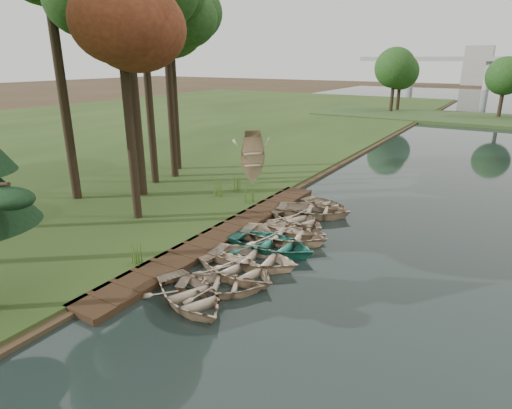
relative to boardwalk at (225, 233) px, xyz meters
The scene contains 22 objects.
ground 1.61m from the boardwalk, ahead, with size 300.00×300.00×0.00m, color #3D2F1D.
boardwalk is the anchor object (origin of this frame).
peninsula 50.91m from the boardwalk, 79.13° to the left, with size 50.00×14.00×0.45m, color #304820.
far_trees 50.78m from the boardwalk, 82.86° to the left, with size 45.60×5.60×8.80m.
building_b 145.16m from the boardwalk, 91.34° to the left, with size 8.00×8.00×12.00m, color #A5A5A0.
rowboat_0 5.92m from the boardwalk, 65.95° to the right, with size 2.54×3.56×0.74m, color beige.
rowboat_1 5.10m from the boardwalk, 56.16° to the right, with size 2.25×3.15×0.65m, color beige.
rowboat_2 4.06m from the boardwalk, 47.83° to the right, with size 2.53×3.54×0.73m, color beige.
rowboat_3 3.36m from the boardwalk, 34.30° to the right, with size 2.67×3.74×0.77m, color beige.
rowboat_4 2.77m from the boardwalk, ahead, with size 2.80×3.93×0.81m, color #308671.
rowboat_5 2.84m from the boardwalk, 16.97° to the left, with size 2.86×4.01×0.83m, color beige.
rowboat_6 3.32m from the boardwalk, 33.67° to the left, with size 2.25×3.15×0.65m, color beige.
rowboat_7 3.84m from the boardwalk, 52.59° to the left, with size 2.38×3.34×0.69m, color beige.
rowboat_8 5.23m from the boardwalk, 61.99° to the left, with size 2.78×3.89×0.81m, color beige.
rowboat_9 6.49m from the boardwalk, 66.84° to the left, with size 2.15×3.01×0.62m, color beige.
stored_rowboat 8.14m from the boardwalk, 112.80° to the left, with size 2.44×3.42×0.71m, color beige.
tree_2 10.01m from the boardwalk, behind, with size 4.31×4.31×10.52m.
tree_6 16.33m from the boardwalk, 140.76° to the left, with size 4.62×4.62×12.19m.
reeds_0 4.73m from the boardwalk, 102.33° to the right, with size 0.60×0.60×1.03m, color #3F661E.
reeds_1 5.42m from the boardwalk, 129.83° to the left, with size 0.60×0.60×1.10m, color #3F661E.
reeds_2 4.49m from the boardwalk, 106.50° to the left, with size 0.60×0.60×1.06m, color #3F661E.
reeds_3 6.46m from the boardwalk, 119.59° to the left, with size 0.60×0.60×1.00m, color #3F661E.
Camera 1 is at (9.29, -15.03, 7.88)m, focal length 30.00 mm.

